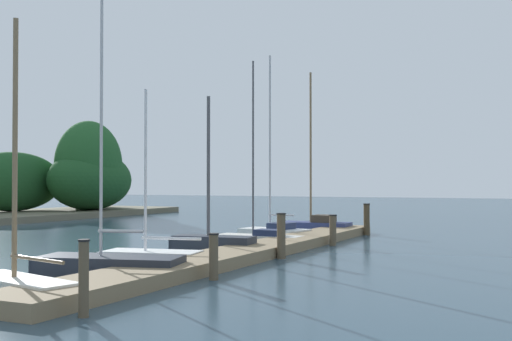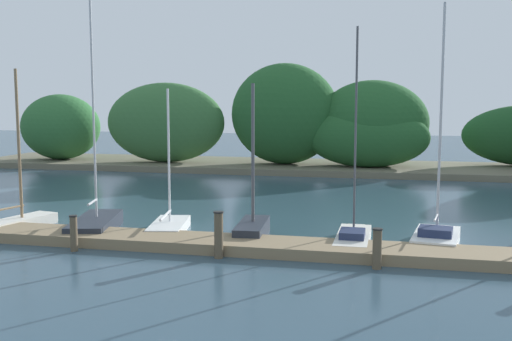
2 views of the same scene
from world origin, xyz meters
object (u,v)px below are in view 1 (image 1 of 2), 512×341
at_px(sailboat_2, 148,255).
at_px(mooring_piling_0, 84,278).
at_px(sailboat_5, 273,230).
at_px(mooring_piling_1, 214,256).
at_px(sailboat_3, 210,242).
at_px(sailboat_0, 16,280).
at_px(mooring_piling_3, 333,230).
at_px(mooring_piling_4, 367,219).
at_px(sailboat_6, 314,224).
at_px(mooring_piling_2, 281,236).
at_px(sailboat_1, 104,263).
at_px(sailboat_4, 257,237).

height_order(sailboat_2, mooring_piling_0, sailboat_2).
distance_m(sailboat_5, mooring_piling_1, 11.83).
relative_size(sailboat_2, sailboat_3, 0.97).
xyz_separation_m(sailboat_0, mooring_piling_3, (13.22, -2.60, 0.25)).
bearing_deg(mooring_piling_4, sailboat_6, 87.84).
bearing_deg(sailboat_2, mooring_piling_4, -114.58).
xyz_separation_m(sailboat_0, sailboat_5, (15.07, 0.73, 0.00)).
bearing_deg(sailboat_0, mooring_piling_1, -111.59).
bearing_deg(mooring_piling_0, sailboat_2, 26.36).
bearing_deg(mooring_piling_1, sailboat_5, 16.81).
bearing_deg(sailboat_3, mooring_piling_2, 167.16).
distance_m(sailboat_1, mooring_piling_4, 15.54).
bearing_deg(sailboat_4, mooring_piling_4, -114.09).
bearing_deg(sailboat_4, sailboat_0, 91.20).
bearing_deg(sailboat_0, mooring_piling_0, 172.83).
xyz_separation_m(sailboat_3, mooring_piling_2, (-0.41, -2.80, 0.34)).
distance_m(sailboat_0, mooring_piling_1, 4.63).
relative_size(sailboat_2, mooring_piling_1, 4.49).
relative_size(sailboat_0, mooring_piling_0, 4.25).
bearing_deg(sailboat_2, sailboat_3, -106.39).
relative_size(sailboat_3, sailboat_5, 0.68).
bearing_deg(mooring_piling_4, mooring_piling_3, -178.76).
height_order(sailboat_1, sailboat_3, sailboat_1).
bearing_deg(sailboat_1, sailboat_4, -103.51).
height_order(mooring_piling_2, mooring_piling_4, mooring_piling_2).
xyz_separation_m(sailboat_1, mooring_piling_2, (5.44, -2.60, 0.39)).
distance_m(sailboat_0, mooring_piling_3, 13.48).
height_order(sailboat_0, sailboat_2, sailboat_0).
xyz_separation_m(sailboat_2, mooring_piling_2, (2.79, -3.12, 0.47)).
bearing_deg(sailboat_3, sailboat_0, 87.44).
height_order(sailboat_0, sailboat_5, sailboat_5).
xyz_separation_m(sailboat_2, sailboat_5, (9.37, 0.10, 0.09)).
bearing_deg(mooring_piling_1, sailboat_3, 30.29).
bearing_deg(mooring_piling_1, mooring_piling_4, 0.76).
distance_m(mooring_piling_2, mooring_piling_4, 9.87).
bearing_deg(mooring_piling_3, mooring_piling_4, 1.24).
xyz_separation_m(sailboat_0, mooring_piling_2, (8.49, -2.48, 0.38)).
bearing_deg(mooring_piling_2, mooring_piling_1, -177.50).
relative_size(sailboat_6, mooring_piling_1, 6.61).
relative_size(sailboat_0, sailboat_2, 1.14).
distance_m(sailboat_0, mooring_piling_2, 8.86).
bearing_deg(sailboat_6, mooring_piling_4, 175.97).
height_order(mooring_piling_2, mooring_piling_3, mooring_piling_2).
relative_size(sailboat_1, mooring_piling_1, 7.33).
height_order(sailboat_5, sailboat_6, sailboat_5).
height_order(mooring_piling_1, mooring_piling_4, mooring_piling_4).
distance_m(mooring_piling_1, mooring_piling_4, 14.61).
relative_size(sailboat_3, sailboat_6, 0.70).
xyz_separation_m(sailboat_3, sailboat_4, (3.48, -0.10, -0.10)).
distance_m(sailboat_4, mooring_piling_0, 13.75).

